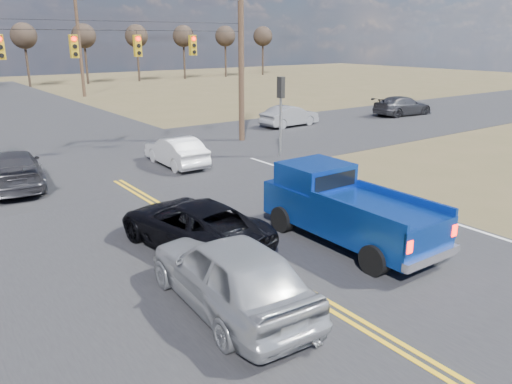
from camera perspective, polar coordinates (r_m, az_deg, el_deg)
ground at (r=10.51m, az=14.51°, el=-16.02°), size 160.00×160.00×0.00m
road_main at (r=17.82m, az=-10.89°, el=-1.64°), size 14.00×120.00×0.02m
road_cross at (r=25.05m, az=-18.86°, el=3.21°), size 120.00×12.00×0.02m
signal_gantry at (r=24.35m, az=-18.73°, el=14.93°), size 19.60×4.83×10.00m
utility_poles at (r=23.45m, az=-19.35°, el=15.22°), size 19.60×58.32×10.00m
treeline at (r=33.08m, az=-24.83°, el=15.77°), size 87.00×117.80×7.40m
pickup_truck at (r=14.47m, az=10.09°, el=-1.82°), size 2.23×5.55×2.09m
silver_suv at (r=10.86m, az=-3.00°, el=-9.18°), size 2.29×5.04×1.68m
black_suv at (r=14.05m, az=-7.28°, el=-3.66°), size 2.93×5.22×1.38m
white_car_queue at (r=23.28m, az=-9.12°, el=4.62°), size 1.56×4.15×1.35m
dgrey_car_queue at (r=21.71m, az=-25.95°, el=2.32°), size 2.75×5.28×1.46m
cross_car_east_near at (r=33.60m, az=3.88°, el=8.66°), size 1.74×4.28×1.38m
cross_car_east_far at (r=39.98m, az=16.40°, el=9.43°), size 2.42×5.13×1.45m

